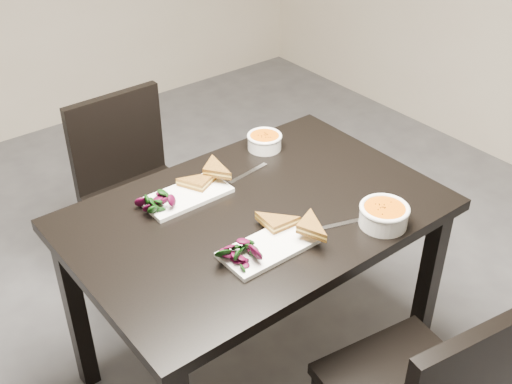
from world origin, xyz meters
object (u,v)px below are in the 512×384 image
table (256,234)px  plate_far (187,196)px  plate_near (268,248)px  soup_bowl_near (384,214)px  chair_far (134,183)px  soup_bowl_far (265,141)px

table → plate_far: size_ratio=4.09×
plate_near → soup_bowl_near: bearing=-19.1°
table → plate_near: 0.23m
table → plate_near: (-0.10, -0.18, 0.11)m
chair_far → soup_bowl_far: size_ratio=6.43×
soup_bowl_near → chair_far: bearing=106.5°
soup_bowl_near → soup_bowl_far: bearing=89.2°
table → soup_bowl_near: soup_bowl_near is taller
chair_far → plate_near: size_ratio=2.91×
soup_bowl_near → soup_bowl_far: 0.61m
table → chair_far: chair_far is taller
plate_far → soup_bowl_far: (0.41, 0.09, 0.03)m
plate_near → plate_far: (-0.04, 0.38, 0.00)m
table → chair_far: size_ratio=1.41×
soup_bowl_near → plate_far: (-0.40, 0.51, -0.03)m
table → plate_near: plate_near is taller
plate_near → table: bearing=61.9°
soup_bowl_near → plate_near: bearing=160.9°
table → plate_far: 0.27m
plate_far → plate_near: bearing=-84.1°
table → soup_bowl_near: 0.43m
chair_far → soup_bowl_far: bearing=-56.0°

